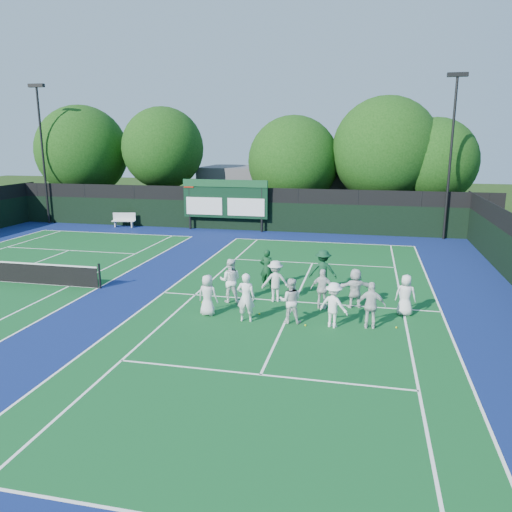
# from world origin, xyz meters

# --- Properties ---
(ground) EXTENTS (120.00, 120.00, 0.00)m
(ground) POSITION_xyz_m (0.00, 0.00, 0.00)
(ground) COLOR #1A340E
(ground) RESTS_ON ground
(court_apron) EXTENTS (34.00, 32.00, 0.01)m
(court_apron) POSITION_xyz_m (-6.00, 1.00, 0.00)
(court_apron) COLOR navy
(court_apron) RESTS_ON ground
(near_court) EXTENTS (11.05, 23.85, 0.01)m
(near_court) POSITION_xyz_m (0.00, 1.00, 0.01)
(near_court) COLOR #105121
(near_court) RESTS_ON ground
(back_fence) EXTENTS (34.00, 0.08, 3.00)m
(back_fence) POSITION_xyz_m (-6.00, 16.00, 1.36)
(back_fence) COLOR black
(back_fence) RESTS_ON ground
(scoreboard) EXTENTS (6.00, 0.21, 3.55)m
(scoreboard) POSITION_xyz_m (-7.01, 15.59, 2.19)
(scoreboard) COLOR black
(scoreboard) RESTS_ON ground
(clubhouse) EXTENTS (18.00, 6.00, 4.00)m
(clubhouse) POSITION_xyz_m (-2.00, 24.00, 2.00)
(clubhouse) COLOR #56565B
(clubhouse) RESTS_ON ground
(light_pole_left) EXTENTS (1.20, 0.30, 10.12)m
(light_pole_left) POSITION_xyz_m (-21.00, 15.70, 6.30)
(light_pole_left) COLOR black
(light_pole_left) RESTS_ON ground
(light_pole_right) EXTENTS (1.20, 0.30, 10.12)m
(light_pole_right) POSITION_xyz_m (7.50, 15.70, 6.30)
(light_pole_right) COLOR black
(light_pole_right) RESTS_ON ground
(bench) EXTENTS (1.70, 0.77, 1.04)m
(bench) POSITION_xyz_m (-14.61, 15.38, 0.56)
(bench) COLOR silver
(bench) RESTS_ON ground
(tree_a) EXTENTS (7.29, 7.29, 8.92)m
(tree_a) POSITION_xyz_m (-19.94, 19.58, 5.09)
(tree_a) COLOR black
(tree_a) RESTS_ON ground
(tree_b) EXTENTS (6.29, 6.29, 8.71)m
(tree_b) POSITION_xyz_m (-12.94, 19.58, 5.40)
(tree_b) COLOR black
(tree_b) RESTS_ON ground
(tree_c) EXTENTS (6.66, 6.66, 7.97)m
(tree_c) POSITION_xyz_m (-2.70, 19.58, 4.47)
(tree_c) COLOR black
(tree_c) RESTS_ON ground
(tree_d) EXTENTS (7.49, 7.49, 9.23)m
(tree_d) POSITION_xyz_m (3.84, 19.58, 5.29)
(tree_d) COLOR black
(tree_d) RESTS_ON ground
(tree_e) EXTENTS (6.00, 6.00, 7.74)m
(tree_e) POSITION_xyz_m (7.15, 19.58, 4.58)
(tree_e) COLOR black
(tree_e) RESTS_ON ground
(tennis_ball_0) EXTENTS (0.07, 0.07, 0.07)m
(tennis_ball_0) POSITION_xyz_m (-1.04, -0.73, 0.03)
(tennis_ball_0) COLOR #BECE18
(tennis_ball_0) RESTS_ON ground
(tennis_ball_1) EXTENTS (0.07, 0.07, 0.07)m
(tennis_ball_1) POSITION_xyz_m (3.21, 2.31, 0.03)
(tennis_ball_1) COLOR #BECE18
(tennis_ball_1) RESTS_ON ground
(tennis_ball_2) EXTENTS (0.07, 0.07, 0.07)m
(tennis_ball_2) POSITION_xyz_m (3.77, -1.04, 0.03)
(tennis_ball_2) COLOR #BECE18
(tennis_ball_2) RESTS_ON ground
(tennis_ball_3) EXTENTS (0.07, 0.07, 0.07)m
(tennis_ball_3) POSITION_xyz_m (-3.49, 0.06, 0.03)
(tennis_ball_3) COLOR #BECE18
(tennis_ball_3) RESTS_ON ground
(tennis_ball_4) EXTENTS (0.07, 0.07, 0.07)m
(tennis_ball_4) POSITION_xyz_m (0.70, 4.07, 0.03)
(tennis_ball_4) COLOR #BECE18
(tennis_ball_4) RESTS_ON ground
(tennis_ball_5) EXTENTS (0.07, 0.07, 0.07)m
(tennis_ball_5) POSITION_xyz_m (0.74, -1.51, 0.03)
(tennis_ball_5) COLOR #BECE18
(tennis_ball_5) RESTS_ON ground
(player_front_0) EXTENTS (0.79, 0.57, 1.51)m
(player_front_0) POSITION_xyz_m (-2.86, -1.17, 0.76)
(player_front_0) COLOR silver
(player_front_0) RESTS_ON ground
(player_front_1) EXTENTS (0.65, 0.44, 1.75)m
(player_front_1) POSITION_xyz_m (-1.36, -1.48, 0.88)
(player_front_1) COLOR white
(player_front_1) RESTS_ON ground
(player_front_2) EXTENTS (0.83, 0.68, 1.60)m
(player_front_2) POSITION_xyz_m (0.17, -1.27, 0.80)
(player_front_2) COLOR silver
(player_front_2) RESTS_ON ground
(player_front_3) EXTENTS (1.16, 0.91, 1.57)m
(player_front_3) POSITION_xyz_m (1.66, -1.37, 0.79)
(player_front_3) COLOR white
(player_front_3) RESTS_ON ground
(player_front_4) EXTENTS (0.96, 0.41, 1.62)m
(player_front_4) POSITION_xyz_m (2.90, -1.22, 0.81)
(player_front_4) COLOR silver
(player_front_4) RESTS_ON ground
(player_back_0) EXTENTS (0.92, 0.75, 1.75)m
(player_back_0) POSITION_xyz_m (-2.46, 0.47, 0.87)
(player_back_0) COLOR white
(player_back_0) RESTS_ON ground
(player_back_1) EXTENTS (1.21, 0.92, 1.65)m
(player_back_1) POSITION_xyz_m (-0.77, 0.93, 0.82)
(player_back_1) COLOR silver
(player_back_1) RESTS_ON ground
(player_back_2) EXTENTS (0.93, 0.45, 1.54)m
(player_back_2) POSITION_xyz_m (1.13, 0.48, 0.77)
(player_back_2) COLOR silver
(player_back_2) RESTS_ON ground
(player_back_3) EXTENTS (1.48, 0.89, 1.52)m
(player_back_3) POSITION_xyz_m (2.31, 0.88, 0.76)
(player_back_3) COLOR silver
(player_back_3) RESTS_ON ground
(player_back_4) EXTENTS (0.81, 0.59, 1.51)m
(player_back_4) POSITION_xyz_m (4.12, 0.41, 0.76)
(player_back_4) COLOR white
(player_back_4) RESTS_ON ground
(coach_left) EXTENTS (0.63, 0.43, 1.68)m
(coach_left) POSITION_xyz_m (-1.46, 2.72, 0.84)
(coach_left) COLOR #0F391C
(coach_left) RESTS_ON ground
(coach_right) EXTENTS (1.18, 0.70, 1.78)m
(coach_right) POSITION_xyz_m (0.93, 2.68, 0.89)
(coach_right) COLOR #103C22
(coach_right) RESTS_ON ground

